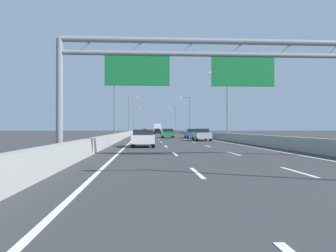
{
  "coord_description": "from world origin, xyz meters",
  "views": [
    {
      "loc": [
        -3.6,
        0.32,
        1.55
      ],
      "look_at": [
        0.04,
        56.28,
        1.92
      ],
      "focal_mm": 37.76,
      "sensor_mm": 36.0,
      "label": 1
    }
  ],
  "objects_px": {
    "streetlamp_right_far": "(189,113)",
    "silver_car": "(202,135)",
    "streetlamp_left_far": "(130,113)",
    "green_car": "(168,133)",
    "blue_car": "(192,133)",
    "box_truck": "(157,128)",
    "streetlamp_right_distant": "(175,118)",
    "yellow_car": "(145,131)",
    "black_car": "(157,131)",
    "sign_gantry": "(208,67)",
    "white_car": "(143,138)",
    "streetlamp_left_mid": "(116,100)",
    "streetlamp_left_distant": "(134,118)",
    "streetlamp_right_mid": "(226,100)"
  },
  "relations": [
    {
      "from": "streetlamp_right_far",
      "to": "white_car",
      "type": "bearing_deg",
      "value": -100.82
    },
    {
      "from": "streetlamp_right_far",
      "to": "blue_car",
      "type": "distance_m",
      "value": 34.1
    },
    {
      "from": "streetlamp_right_mid",
      "to": "yellow_car",
      "type": "xyz_separation_m",
      "value": [
        -11.14,
        78.82,
        -4.67
      ]
    },
    {
      "from": "streetlamp_left_mid",
      "to": "yellow_car",
      "type": "height_order",
      "value": "streetlamp_left_mid"
    },
    {
      "from": "sign_gantry",
      "to": "yellow_car",
      "type": "distance_m",
      "value": 108.26
    },
    {
      "from": "streetlamp_left_far",
      "to": "black_car",
      "type": "bearing_deg",
      "value": 55.86
    },
    {
      "from": "streetlamp_right_mid",
      "to": "silver_car",
      "type": "relative_size",
      "value": 2.18
    },
    {
      "from": "streetlamp_right_far",
      "to": "streetlamp_left_mid",
      "type": "bearing_deg",
      "value": -110.15
    },
    {
      "from": "streetlamp_right_far",
      "to": "blue_car",
      "type": "bearing_deg",
      "value": -96.36
    },
    {
      "from": "streetlamp_left_distant",
      "to": "streetlamp_right_distant",
      "type": "bearing_deg",
      "value": 0.0
    },
    {
      "from": "sign_gantry",
      "to": "streetlamp_left_far",
      "type": "relative_size",
      "value": 1.73
    },
    {
      "from": "streetlamp_right_distant",
      "to": "black_car",
      "type": "xyz_separation_m",
      "value": [
        -7.6,
        -29.88,
        -4.64
      ]
    },
    {
      "from": "sign_gantry",
      "to": "green_car",
      "type": "xyz_separation_m",
      "value": [
        0.31,
        38.44,
        -4.06
      ]
    },
    {
      "from": "sign_gantry",
      "to": "streetlamp_right_distant",
      "type": "xyz_separation_m",
      "value": [
        7.74,
        110.67,
        0.58
      ]
    },
    {
      "from": "black_car",
      "to": "streetlamp_left_distant",
      "type": "bearing_deg",
      "value": 103.78
    },
    {
      "from": "streetlamp_right_distant",
      "to": "green_car",
      "type": "height_order",
      "value": "streetlamp_right_distant"
    },
    {
      "from": "streetlamp_right_distant",
      "to": "yellow_car",
      "type": "height_order",
      "value": "streetlamp_right_distant"
    },
    {
      "from": "black_car",
      "to": "sign_gantry",
      "type": "bearing_deg",
      "value": -90.09
    },
    {
      "from": "silver_car",
      "to": "streetlamp_right_mid",
      "type": "bearing_deg",
      "value": 47.13
    },
    {
      "from": "streetlamp_right_far",
      "to": "silver_car",
      "type": "height_order",
      "value": "streetlamp_right_far"
    },
    {
      "from": "sign_gantry",
      "to": "white_car",
      "type": "height_order",
      "value": "sign_gantry"
    },
    {
      "from": "black_car",
      "to": "box_truck",
      "type": "relative_size",
      "value": 0.51
    },
    {
      "from": "green_car",
      "to": "box_truck",
      "type": "distance_m",
      "value": 54.63
    },
    {
      "from": "streetlamp_left_distant",
      "to": "box_truck",
      "type": "bearing_deg",
      "value": -66.44
    },
    {
      "from": "streetlamp_left_mid",
      "to": "streetlamp_left_far",
      "type": "xyz_separation_m",
      "value": [
        0.0,
        40.68,
        0.0
      ]
    },
    {
      "from": "blue_car",
      "to": "box_truck",
      "type": "distance_m",
      "value": 56.77
    },
    {
      "from": "streetlamp_right_far",
      "to": "white_car",
      "type": "height_order",
      "value": "streetlamp_right_far"
    },
    {
      "from": "streetlamp_left_mid",
      "to": "streetlamp_right_far",
      "type": "xyz_separation_m",
      "value": [
        14.93,
        40.68,
        0.0
      ]
    },
    {
      "from": "green_car",
      "to": "blue_car",
      "type": "distance_m",
      "value": 4.21
    },
    {
      "from": "white_car",
      "to": "yellow_car",
      "type": "height_order",
      "value": "white_car"
    },
    {
      "from": "streetlamp_left_distant",
      "to": "yellow_car",
      "type": "distance_m",
      "value": 6.53
    },
    {
      "from": "streetlamp_right_mid",
      "to": "yellow_car",
      "type": "height_order",
      "value": "streetlamp_right_mid"
    },
    {
      "from": "streetlamp_right_far",
      "to": "streetlamp_left_distant",
      "type": "distance_m",
      "value": 43.34
    },
    {
      "from": "white_car",
      "to": "streetlamp_left_mid",
      "type": "bearing_deg",
      "value": 101.51
    },
    {
      "from": "streetlamp_right_far",
      "to": "streetlamp_right_distant",
      "type": "xyz_separation_m",
      "value": [
        0.0,
        40.68,
        0.0
      ]
    },
    {
      "from": "black_car",
      "to": "silver_car",
      "type": "distance_m",
      "value": 55.95
    },
    {
      "from": "streetlamp_left_distant",
      "to": "green_car",
      "type": "distance_m",
      "value": 72.76
    },
    {
      "from": "streetlamp_left_far",
      "to": "yellow_car",
      "type": "height_order",
      "value": "streetlamp_left_far"
    },
    {
      "from": "white_car",
      "to": "box_truck",
      "type": "relative_size",
      "value": 0.55
    },
    {
      "from": "box_truck",
      "to": "green_car",
      "type": "bearing_deg",
      "value": -90.18
    },
    {
      "from": "streetlamp_left_far",
      "to": "green_car",
      "type": "bearing_deg",
      "value": -76.61
    },
    {
      "from": "green_car",
      "to": "silver_car",
      "type": "distance_m",
      "value": 13.91
    },
    {
      "from": "streetlamp_right_mid",
      "to": "streetlamp_right_distant",
      "type": "bearing_deg",
      "value": 90.0
    },
    {
      "from": "green_car",
      "to": "box_truck",
      "type": "xyz_separation_m",
      "value": [
        0.17,
        54.62,
        0.89
      ]
    },
    {
      "from": "streetlamp_right_far",
      "to": "streetlamp_left_distant",
      "type": "relative_size",
      "value": 1.0
    },
    {
      "from": "sign_gantry",
      "to": "streetlamp_left_mid",
      "type": "relative_size",
      "value": 1.73
    },
    {
      "from": "green_car",
      "to": "blue_car",
      "type": "xyz_separation_m",
      "value": [
        3.68,
        -2.03,
        -0.01
      ]
    },
    {
      "from": "box_truck",
      "to": "sign_gantry",
      "type": "bearing_deg",
      "value": -90.3
    },
    {
      "from": "sign_gantry",
      "to": "green_car",
      "type": "height_order",
      "value": "sign_gantry"
    },
    {
      "from": "green_car",
      "to": "white_car",
      "type": "bearing_deg",
      "value": -97.96
    }
  ]
}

